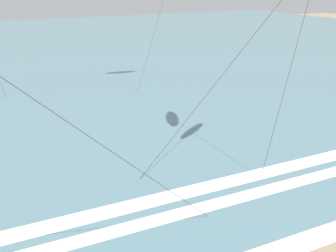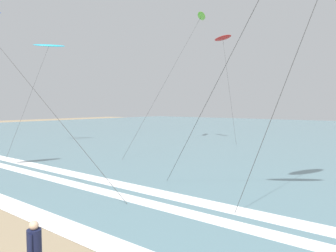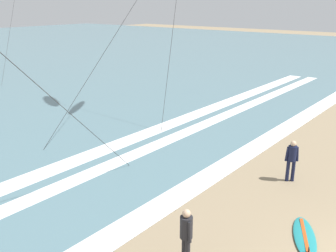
{
  "view_description": "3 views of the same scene",
  "coord_description": "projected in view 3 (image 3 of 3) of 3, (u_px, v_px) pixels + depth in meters",
  "views": [
    {
      "loc": [
        -7.08,
        -2.67,
        9.31
      ],
      "look_at": [
        -0.43,
        10.79,
        3.83
      ],
      "focal_mm": 44.26,
      "sensor_mm": 36.0,
      "label": 1
    },
    {
      "loc": [
        10.3,
        0.56,
        4.19
      ],
      "look_at": [
        2.48,
        10.54,
        3.36
      ],
      "focal_mm": 33.55,
      "sensor_mm": 36.0,
      "label": 2
    },
    {
      "loc": [
        -9.2,
        -0.4,
        6.4
      ],
      "look_at": [
        1.48,
        8.23,
        1.88
      ],
      "focal_mm": 40.4,
      "sensor_mm": 36.0,
      "label": 3
    }
  ],
  "objects": [
    {
      "name": "wave_foam_outer_break",
      "position": [
        49.0,
        171.0,
        14.99
      ],
      "size": [
        51.9,
        1.01,
        0.01
      ],
      "primitive_type": "cube",
      "color": "white",
      "rests_on": "ocean_surface"
    },
    {
      "name": "wave_foam_shoreline",
      "position": [
        204.0,
        179.0,
        14.27
      ],
      "size": [
        37.04,
        1.03,
        0.01
      ],
      "primitive_type": "cube",
      "color": "white",
      "rests_on": "ocean_surface"
    },
    {
      "name": "wave_foam_mid_break",
      "position": [
        103.0,
        168.0,
        15.24
      ],
      "size": [
        49.3,
        0.81,
        0.01
      ],
      "primitive_type": "cube",
      "color": "white",
      "rests_on": "ocean_surface"
    },
    {
      "name": "surfboard_left_pile",
      "position": [
        305.0,
        237.0,
        10.75
      ],
      "size": [
        2.15,
        1.47,
        0.25
      ],
      "color": "teal",
      "rests_on": "ground"
    },
    {
      "name": "surfer_mid_group",
      "position": [
        186.0,
        232.0,
        9.37
      ],
      "size": [
        0.32,
        0.49,
        1.6
      ],
      "color": "#232328",
      "rests_on": "ground"
    },
    {
      "name": "surfer_left_near",
      "position": [
        292.0,
        157.0,
        13.91
      ],
      "size": [
        0.38,
        0.46,
        1.6
      ],
      "color": "#141938",
      "rests_on": "ground"
    }
  ]
}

